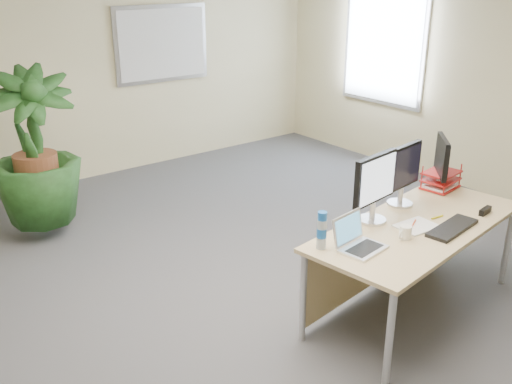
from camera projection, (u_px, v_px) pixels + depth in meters
floor at (297, 328)px, 4.14m from camera, size 8.00×8.00×0.00m
back_wall at (70, 69)px, 6.59m from camera, size 7.00×0.04×2.70m
whiteboard at (162, 44)px, 7.17m from camera, size 1.30×0.04×0.95m
window at (384, 43)px, 7.24m from camera, size 0.04×1.30×1.55m
desk at (404, 238)px, 4.23m from camera, size 1.94×1.02×0.71m
floor_plant at (36, 162)px, 5.32m from camera, size 0.98×0.98×1.50m
monitor_left at (375, 184)px, 4.05m from camera, size 0.46×0.21×0.51m
monitor_right at (403, 171)px, 4.34m from camera, size 0.43×0.20×0.48m
monitor_dark at (442, 161)px, 4.64m from camera, size 0.31×0.31×0.45m
laptop at (357, 240)px, 3.74m from camera, size 0.33×0.30×0.21m
keyboard at (452, 228)px, 4.01m from camera, size 0.50×0.23×0.03m
coffee_mug at (405, 232)px, 3.87m from camera, size 0.12×0.08×0.09m
spiral_notebook at (416, 226)px, 4.06m from camera, size 0.30×0.23×0.01m
orange_pen at (413, 224)px, 4.07m from camera, size 0.14×0.07×0.01m
yellow_highlighter at (437, 217)px, 4.20m from camera, size 0.11×0.03×0.02m
water_bottle at (322, 231)px, 3.71m from camera, size 0.07×0.07×0.26m
letter_tray at (441, 181)px, 4.75m from camera, size 0.33×0.27×0.14m
stapler at (485, 211)px, 4.27m from camera, size 0.15×0.06×0.05m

